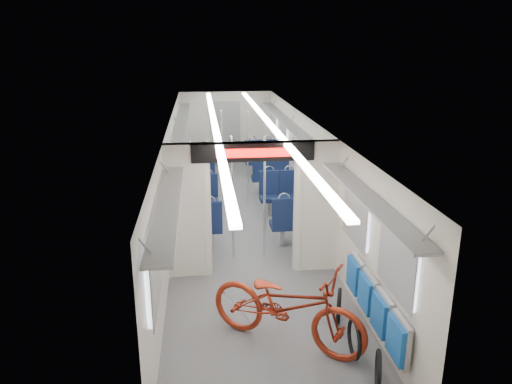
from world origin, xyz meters
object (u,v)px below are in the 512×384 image
bike_hoop_c (339,307)px  stanchion_far_left (222,158)px  bike_hoop_a (378,371)px  stanchion_near_left (233,199)px  seat_bay_near_left (198,207)px  seat_bay_near_right (287,203)px  bike_hoop_b (354,341)px  bicycle (287,305)px  stanchion_near_right (264,198)px  seat_bay_far_left (198,167)px  seat_bay_far_right (265,164)px  flip_bench (374,304)px  stanchion_far_right (248,160)px

bike_hoop_c → stanchion_far_left: bearing=103.8°
bike_hoop_a → stanchion_near_left: 4.15m
bike_hoop_a → stanchion_near_left: stanchion_near_left is taller
seat_bay_near_left → seat_bay_near_right: 1.87m
bike_hoop_a → bike_hoop_b: size_ratio=0.89×
bike_hoop_a → stanchion_near_left: size_ratio=0.21×
bicycle → stanchion_near_right: 2.83m
bike_hoop_a → bike_hoop_b: 0.60m
stanchion_near_right → bike_hoop_b: bearing=-76.8°
stanchion_near_right → seat_bay_far_left: bearing=103.8°
seat_bay_far_right → stanchion_near_right: (-0.66, -4.90, 0.59)m
flip_bench → stanchion_near_left: (-1.65, 2.91, 0.57)m
bicycle → stanchion_far_right: stanchion_far_right is taller
bicycle → stanchion_far_left: size_ratio=0.96×
flip_bench → stanchion_near_right: size_ratio=0.93×
bike_hoop_b → stanchion_near_left: bearing=112.3°
bike_hoop_b → bike_hoop_c: bike_hoop_b is taller
bike_hoop_c → seat_bay_near_left: 4.22m
seat_bay_far_left → stanchion_near_right: bearing=-76.2°
seat_bay_far_right → stanchion_near_right: size_ratio=0.97×
seat_bay_near_left → seat_bay_far_left: bearing=90.0°
seat_bay_near_left → stanchion_far_left: 2.05m
bicycle → flip_bench: (1.14, -0.10, 0.00)m
bike_hoop_a → stanchion_near_right: 3.95m
bike_hoop_b → seat_bay_near_left: (-1.95, 4.56, 0.31)m
bicycle → flip_bench: bearing=-60.6°
bicycle → bike_hoop_b: size_ratio=4.15×
flip_bench → seat_bay_near_right: (-0.42, 4.30, -0.03)m
seat_bay_far_left → stanchion_far_right: size_ratio=0.85×
seat_bay_far_left → bike_hoop_b: bearing=-76.4°
stanchion_near_right → stanchion_far_left: bearing=100.4°
bike_hoop_c → flip_bench: bearing=-61.3°
bike_hoop_a → seat_bay_near_left: 5.55m
seat_bay_near_left → flip_bench: bearing=-61.8°
stanchion_far_left → bike_hoop_c: bearing=-76.2°
seat_bay_far_right → stanchion_far_left: stanchion_far_left is taller
seat_bay_far_right → stanchion_far_right: (-0.67, -1.88, 0.59)m
seat_bay_near_right → stanchion_far_right: 1.83m
bike_hoop_a → bike_hoop_b: bearing=100.2°
bike_hoop_a → stanchion_near_right: stanchion_near_right is taller
seat_bay_near_right → seat_bay_far_left: (-1.87, 3.47, -0.03)m
bike_hoop_b → stanchion_near_right: (-0.74, 3.16, 0.91)m
bicycle → bike_hoop_a: size_ratio=4.65×
flip_bench → seat_bay_near_left: (-2.29, 4.27, -0.03)m
seat_bay_near_left → stanchion_near_left: size_ratio=0.91×
stanchion_near_left → stanchion_far_left: bearing=90.4°
seat_bay_near_left → stanchion_far_right: 2.11m
bike_hoop_b → seat_bay_far_left: (-1.95, 8.05, 0.29)m
seat_bay_far_left → seat_bay_near_left: bearing=-90.0°
seat_bay_far_left → flip_bench: bearing=-73.6°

